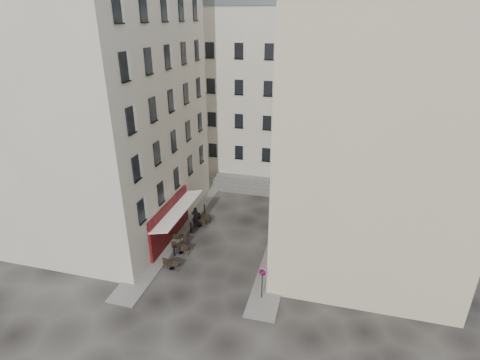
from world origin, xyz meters
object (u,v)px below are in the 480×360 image
(no_parking_sign, at_px, (262,278))
(bistro_table_a, at_px, (172,264))
(pedestrian, at_px, (196,217))
(bistro_table_b, at_px, (181,248))

(no_parking_sign, xyz_separation_m, bistro_table_a, (-7.06, 1.46, -1.25))
(bistro_table_a, distance_m, pedestrian, 6.21)
(pedestrian, bearing_deg, bistro_table_a, 83.17)
(no_parking_sign, distance_m, pedestrian, 10.73)
(bistro_table_a, relative_size, pedestrian, 0.67)
(no_parking_sign, xyz_separation_m, pedestrian, (-7.50, 7.63, -0.76))
(no_parking_sign, relative_size, pedestrian, 1.27)
(no_parking_sign, height_order, bistro_table_a, no_parking_sign)
(bistro_table_a, xyz_separation_m, bistro_table_b, (-0.13, 2.04, 0.06))
(bistro_table_a, distance_m, bistro_table_b, 2.04)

